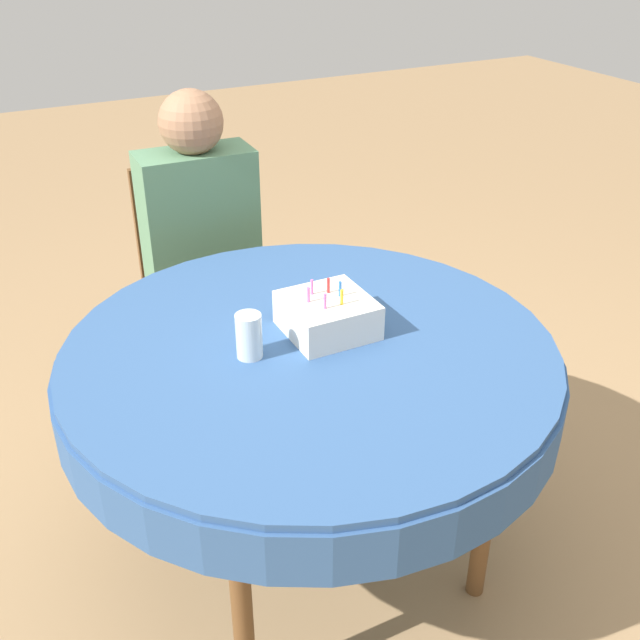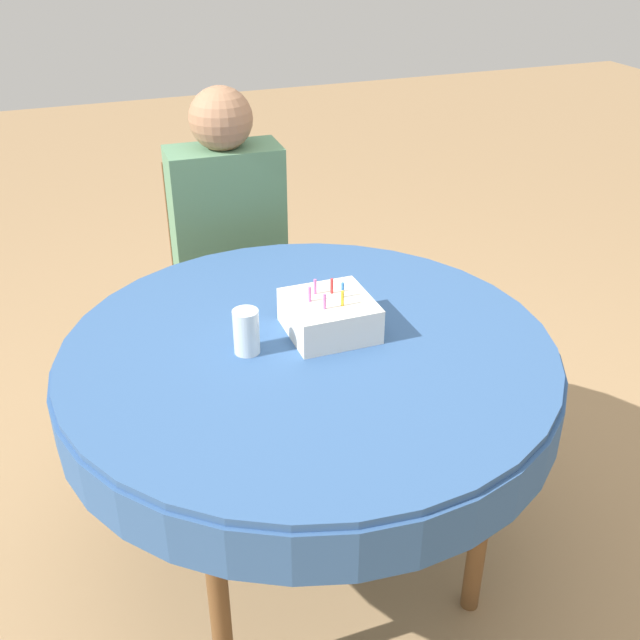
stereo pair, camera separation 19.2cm
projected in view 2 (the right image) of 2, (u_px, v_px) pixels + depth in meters
The scene contains 6 objects.
ground_plane at pixel (310, 548), 2.30m from camera, with size 12.00×12.00×0.00m, color #A37F56.
dining_table at pixel (309, 371), 1.97m from camera, with size 1.30×1.30×0.74m.
chair at pixel (227, 275), 2.87m from camera, with size 0.44×0.44×0.90m.
person at pixel (229, 225), 2.67m from camera, with size 0.40×0.30×1.20m.
birthday_cake at pixel (329, 315), 1.96m from camera, with size 0.22×0.22×0.14m.
drinking_glass at pixel (246, 332), 1.87m from camera, with size 0.07×0.07×0.12m.
Camera 2 is at (-0.55, -1.55, 1.75)m, focal length 42.00 mm.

